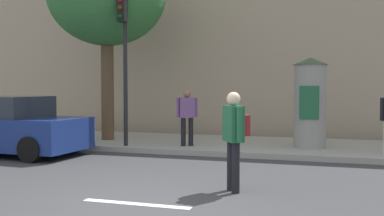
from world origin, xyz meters
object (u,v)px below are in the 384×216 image
Objects in this scene: pedestrian_near_pole at (234,132)px; parked_car_dark at (5,126)px; poster_column at (310,102)px; traffic_light at (124,45)px; pedestrian_with_backpack at (187,112)px.

parked_car_dark is at bearing 160.37° from pedestrian_near_pole.
parked_car_dark is at bearing -160.69° from poster_column.
traffic_light reaches higher than pedestrian_near_pole.
parked_car_dark is (-2.86, -1.48, -2.26)m from traffic_light.
traffic_light is at bearing -165.65° from poster_column.
parked_car_dark is at bearing -152.62° from traffic_light.
poster_column is 1.56× the size of pedestrian_with_backpack.
traffic_light is at bearing 135.78° from pedestrian_near_pole.
parked_car_dark is (-6.92, 2.47, -0.29)m from pedestrian_near_pole.
parked_car_dark is (-7.92, -2.78, -0.66)m from poster_column.
pedestrian_near_pole is 0.39× the size of parked_car_dark.
pedestrian_with_backpack is 5.02m from parked_car_dark.
pedestrian_with_backpack reaches higher than pedestrian_near_pole.
poster_column reaches higher than pedestrian_with_backpack.
traffic_light is 2.62m from pedestrian_with_backpack.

